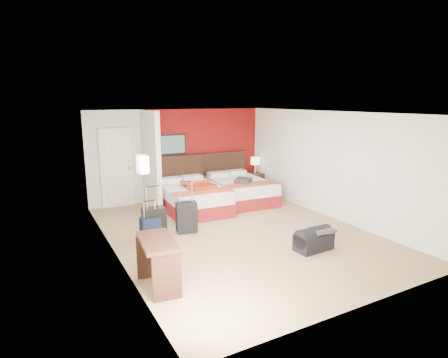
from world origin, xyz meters
TOP-DOWN VIEW (x-y plane):
  - ground at (0.00, 0.00)m, footprint 6.50×6.50m
  - room_walls at (-1.40, 1.42)m, footprint 5.02×6.52m
  - red_accent_panel at (0.75, 3.23)m, footprint 3.50×0.04m
  - partition_wall at (-1.00, 2.61)m, footprint 0.12×1.20m
  - entry_door at (-1.75, 3.20)m, footprint 0.82×0.06m
  - bed_left at (-0.16, 1.94)m, footprint 1.50×2.08m
  - bed_right at (1.33, 2.09)m, footprint 1.51×2.06m
  - red_suitcase_open at (-0.06, 1.84)m, footprint 0.70×0.92m
  - jacket_bundle at (1.23, 1.79)m, footprint 0.61×0.61m
  - nightstand at (2.25, 2.79)m, footprint 0.44×0.44m
  - table_lamp at (2.25, 2.79)m, footprint 0.36×0.36m
  - suitcase_black at (-1.68, 0.38)m, footprint 0.44×0.27m
  - suitcase_charcoal at (-0.93, 0.53)m, footprint 0.47×0.34m
  - suitcase_navy at (-1.79, 0.28)m, footprint 0.38×0.25m
  - duffel_bag at (0.80, -1.45)m, footprint 0.73×0.41m
  - jacket_draped at (0.95, -1.50)m, footprint 0.45×0.39m
  - desk at (-2.21, -1.45)m, footprint 0.56×0.97m

SIDE VIEW (x-z plane):
  - ground at x=0.00m, z-range 0.00..0.00m
  - duffel_bag at x=0.80m, z-range 0.00..0.36m
  - suitcase_navy at x=-1.79m, z-range 0.00..0.51m
  - nightstand at x=2.25m, z-range 0.00..0.58m
  - bed_right at x=1.33m, z-range 0.00..0.59m
  - bed_left at x=-0.16m, z-range 0.00..0.61m
  - suitcase_charcoal at x=-0.93m, z-range 0.00..0.63m
  - suitcase_black at x=-1.68m, z-range 0.00..0.66m
  - desk at x=-2.21m, z-range 0.00..0.77m
  - jacket_draped at x=0.95m, z-range 0.36..0.41m
  - jacket_bundle at x=1.23m, z-range 0.59..0.71m
  - red_suitcase_open at x=-0.06m, z-range 0.61..0.72m
  - table_lamp at x=2.25m, z-range 0.58..1.07m
  - entry_door at x=-1.75m, z-range 0.00..2.05m
  - red_accent_panel at x=0.75m, z-range 0.00..2.50m
  - partition_wall at x=-1.00m, z-range 0.00..2.50m
  - room_walls at x=-1.40m, z-range 0.01..2.51m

